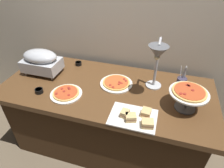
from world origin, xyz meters
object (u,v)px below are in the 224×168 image
object	(u,v)px
pizza_plate_raised_stand	(189,94)
sauce_cup_far	(78,63)
chafing_dish	(41,61)
pizza_plate_center	(116,83)
heat_lamp	(157,56)
utensil_holder	(181,83)
sandwich_platter	(136,117)
pizza_plate_front	(66,93)
sauce_cup_near	(39,91)

from	to	relation	value
pizza_plate_raised_stand	sauce_cup_far	size ratio (longest dim) A/B	4.40
chafing_dish	pizza_plate_raised_stand	bearing A→B (deg)	-5.69
pizza_plate_center	pizza_plate_raised_stand	size ratio (longest dim) A/B	1.03
pizza_plate_center	heat_lamp	bearing A→B (deg)	-8.22
chafing_dish	sauce_cup_far	world-z (taller)	chafing_dish
pizza_plate_raised_stand	utensil_holder	size ratio (longest dim) A/B	1.30
pizza_plate_center	utensil_holder	size ratio (longest dim) A/B	1.33
chafing_dish	pizza_plate_center	xyz separation A→B (m)	(0.75, 0.02, -0.13)
sandwich_platter	pizza_plate_center	bearing A→B (deg)	123.51
sandwich_platter	utensil_holder	bearing A→B (deg)	57.40
sandwich_platter	sauce_cup_far	xyz separation A→B (m)	(-0.74, 0.61, -0.00)
pizza_plate_front	sauce_cup_near	distance (m)	0.24
chafing_dish	pizza_plate_front	distance (m)	0.47
pizza_plate_front	pizza_plate_raised_stand	world-z (taller)	pizza_plate_raised_stand
chafing_dish	sandwich_platter	distance (m)	1.07
heat_lamp	pizza_plate_center	world-z (taller)	heat_lamp
heat_lamp	sauce_cup_near	world-z (taller)	heat_lamp
chafing_dish	utensil_holder	size ratio (longest dim) A/B	1.59
sauce_cup_near	pizza_plate_front	bearing A→B (deg)	10.09
chafing_dish	sauce_cup_far	size ratio (longest dim) A/B	5.39
heat_lamp	pizza_plate_front	bearing A→B (deg)	-162.58
chafing_dish	pizza_plate_front	xyz separation A→B (m)	(0.38, -0.25, -0.13)
pizza_plate_raised_stand	heat_lamp	bearing A→B (deg)	158.24
pizza_plate_front	pizza_plate_center	distance (m)	0.46
sauce_cup_far	pizza_plate_raised_stand	bearing A→B (deg)	-19.29
sauce_cup_near	sauce_cup_far	distance (m)	0.55
heat_lamp	pizza_plate_center	xyz separation A→B (m)	(-0.33, 0.05, -0.35)
sandwich_platter	sauce_cup_near	bearing A→B (deg)	175.11
heat_lamp	pizza_plate_raised_stand	bearing A→B (deg)	-21.76
pizza_plate_center	utensil_holder	bearing A→B (deg)	9.91
chafing_dish	utensil_holder	distance (m)	1.32
pizza_plate_front	utensil_holder	xyz separation A→B (m)	(0.93, 0.37, 0.05)
chafing_dish	sandwich_platter	xyz separation A→B (m)	(1.00, -0.36, -0.12)
pizza_plate_front	sauce_cup_near	world-z (taller)	sauce_cup_near
pizza_plate_front	pizza_plate_raised_stand	distance (m)	0.99
sauce_cup_near	sauce_cup_far	world-z (taller)	same
pizza_plate_raised_stand	sauce_cup_far	bearing A→B (deg)	160.71
heat_lamp	sandwich_platter	distance (m)	0.48
pizza_plate_center	sauce_cup_near	size ratio (longest dim) A/B	4.28
sandwich_platter	sauce_cup_near	size ratio (longest dim) A/B	4.97
heat_lamp	sandwich_platter	bearing A→B (deg)	-102.69
sandwich_platter	sauce_cup_far	world-z (taller)	sandwich_platter
chafing_dish	pizza_plate_raised_stand	size ratio (longest dim) A/B	1.22
chafing_dish	pizza_plate_front	size ratio (longest dim) A/B	1.31
heat_lamp	chafing_dish	bearing A→B (deg)	178.61
heat_lamp	utensil_holder	distance (m)	0.41
pizza_plate_front	sandwich_platter	xyz separation A→B (m)	(0.63, -0.12, 0.01)
heat_lamp	sauce_cup_far	xyz separation A→B (m)	(-0.81, 0.27, -0.34)
heat_lamp	pizza_plate_raised_stand	xyz separation A→B (m)	(0.27, -0.11, -0.22)
utensil_holder	sauce_cup_near	bearing A→B (deg)	-160.78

